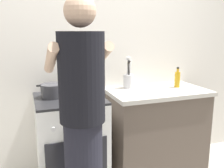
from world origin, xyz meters
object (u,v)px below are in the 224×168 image
Objects in this scene: stove_range at (71,144)px; oil_bottle at (177,79)px; pot at (52,91)px; utensil_crock at (128,78)px; mixing_bowl at (85,92)px; person at (83,126)px.

oil_bottle is at bearing 1.74° from stove_range.
pot reaches higher than stove_range.
pot is 1.30m from oil_bottle.
pot is at bearing -171.05° from utensil_crock.
mixing_bowl is at bearing -158.73° from utensil_crock.
utensil_crock is at bearing 49.74° from person.
person reaches higher than pot.
mixing_bowl is 1.43× the size of oil_bottle.
mixing_bowl is 0.62m from person.
person is (0.12, -0.66, -0.10)m from pot.
oil_bottle is at bearing -0.71° from pot.
mixing_bowl is 0.55m from utensil_crock.
oil_bottle reaches higher than stove_range.
stove_range is 2.73× the size of utensil_crock.
utensil_crock is at bearing 164.37° from oil_bottle.
pot is 1.24× the size of oil_bottle.
utensil_crock is at bearing 15.11° from stove_range.
stove_range is 0.53m from pot.
oil_bottle is at bearing -15.63° from utensil_crock.
mixing_bowl is 1.02m from oil_bottle.
utensil_crock reaches higher than stove_range.
stove_range is 3.40× the size of pot.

